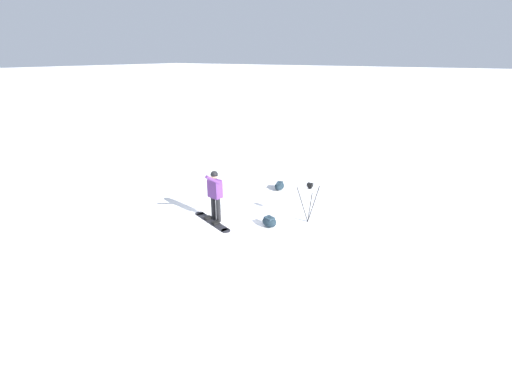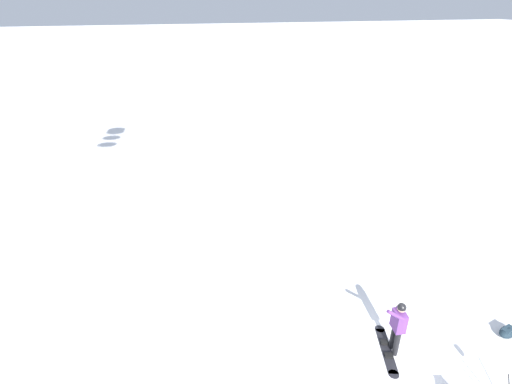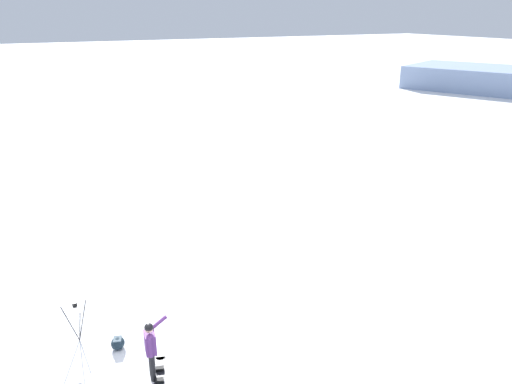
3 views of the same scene
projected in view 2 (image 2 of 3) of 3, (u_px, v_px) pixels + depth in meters
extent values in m
plane|color=white|center=(401.00, 355.00, 10.29)|extent=(300.00, 300.00, 0.00)
cylinder|color=black|center=(397.00, 343.00, 10.15)|extent=(0.14, 0.14, 0.78)
cylinder|color=black|center=(393.00, 337.00, 10.34)|extent=(0.14, 0.14, 0.78)
cube|color=#592D72|center=(399.00, 321.00, 9.95)|extent=(0.31, 0.43, 0.55)
sphere|color=tan|center=(402.00, 308.00, 9.77)|extent=(0.21, 0.21, 0.21)
sphere|color=black|center=(402.00, 307.00, 9.76)|extent=(0.22, 0.22, 0.22)
cylinder|color=#592D72|center=(396.00, 315.00, 9.60)|extent=(0.51, 0.16, 0.39)
cylinder|color=#592D72|center=(396.00, 315.00, 10.13)|extent=(0.09, 0.09, 0.55)
cube|color=black|center=(386.00, 350.00, 10.42)|extent=(0.72, 1.49, 0.02)
cylinder|color=black|center=(394.00, 374.00, 9.75)|extent=(0.27, 0.27, 0.02)
cylinder|color=black|center=(380.00, 329.00, 11.08)|extent=(0.27, 0.27, 0.02)
cube|color=black|center=(389.00, 356.00, 10.20)|extent=(0.23, 0.20, 0.08)
cube|color=black|center=(385.00, 342.00, 10.59)|extent=(0.23, 0.20, 0.08)
ellipsoid|color=#192833|center=(507.00, 332.00, 10.81)|extent=(0.62, 0.46, 0.29)
cube|color=#263A47|center=(509.00, 329.00, 10.77)|extent=(0.37, 0.28, 0.08)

